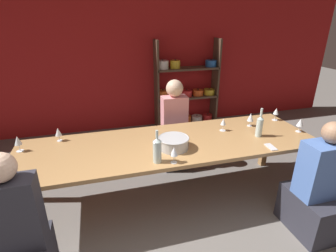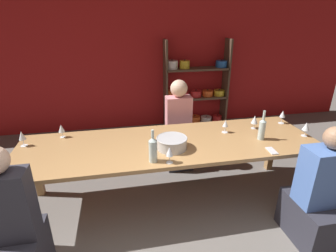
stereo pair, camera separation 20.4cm
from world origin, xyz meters
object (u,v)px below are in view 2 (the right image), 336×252
wine_glass_empty_c (283,115)px  wine_glass_red_b (61,129)px  wine_glass_white_b (22,136)px  person_near_b (319,201)px  mixing_bowl (172,143)px  person_near_a (17,240)px  dining_table (170,148)px  person_far_a (178,134)px  wine_glass_white_a (225,124)px  wine_glass_empty_a (255,120)px  shelf_unit (195,94)px  wine_bottle_green (262,128)px  wine_bottle_dark (153,149)px  wine_glass_empty_b (170,152)px  cell_phone (272,151)px  wine_glass_red_a (306,127)px

wine_glass_empty_c → wine_glass_red_b: bearing=177.9°
wine_glass_white_b → person_near_b: person_near_b is taller
mixing_bowl → person_near_a: person_near_a is taller
dining_table → person_far_a: bearing=70.3°
wine_glass_white_a → wine_glass_empty_a: bearing=6.4°
wine_glass_empty_a → wine_glass_empty_c: bearing=11.2°
shelf_unit → wine_glass_empty_c: 2.04m
wine_bottle_green → person_far_a: (-0.72, 0.89, -0.40)m
person_far_a → person_near_b: 1.86m
wine_glass_white_a → wine_glass_empty_a: size_ratio=0.93×
person_far_a → person_near_b: (0.97, -1.59, -0.06)m
dining_table → wine_glass_red_b: bearing=162.6°
wine_bottle_dark → dining_table: bearing=57.4°
dining_table → wine_glass_red_b: size_ratio=21.16×
wine_glass_empty_a → wine_glass_empty_b: wine_glass_empty_a is taller
wine_glass_empty_a → wine_glass_white_b: (-2.58, 0.03, 0.00)m
wine_glass_empty_a → wine_bottle_green: bearing=-103.6°
shelf_unit → wine_glass_white_b: 3.17m
mixing_bowl → wine_glass_white_b: wine_glass_white_b is taller
dining_table → wine_glass_empty_c: size_ratio=19.18×
cell_phone → dining_table: bearing=157.9°
wine_bottle_green → wine_glass_white_b: 2.53m
shelf_unit → person_far_a: 1.58m
mixing_bowl → person_near_b: (1.26, -0.67, -0.40)m
wine_glass_empty_c → wine_glass_red_b: (-2.65, 0.10, -0.02)m
wine_glass_empty_a → wine_glass_empty_c: size_ratio=0.99×
wine_glass_empty_a → person_near_a: (-2.40, -0.98, -0.41)m
mixing_bowl → wine_glass_empty_a: size_ratio=1.93×
wine_glass_empty_a → wine_glass_empty_b: bearing=-152.8°
mixing_bowl → wine_glass_empty_b: 0.29m
wine_bottle_green → wine_glass_white_a: wine_bottle_green is taller
wine_glass_empty_c → person_far_a: size_ratio=0.13×
wine_glass_white_b → cell_phone: (2.48, -0.61, -0.11)m
wine_bottle_dark → wine_glass_red_b: (-0.92, 0.72, -0.03)m
person_far_a → wine_glass_red_b: bearing=16.3°
wine_glass_white_a → cell_phone: (0.28, -0.53, -0.10)m
wine_glass_empty_b → wine_bottle_dark: bearing=158.9°
wine_glass_empty_c → wine_glass_red_a: bearing=-84.8°
person_near_b → person_near_a: bearing=179.9°
mixing_bowl → person_near_a: 1.53m
wine_glass_white_a → person_far_a: bearing=122.0°
mixing_bowl → wine_glass_red_a: wine_glass_red_a is taller
shelf_unit → wine_glass_empty_c: bearing=-74.0°
cell_phone → person_near_a: 2.36m
cell_phone → wine_bottle_green: bearing=83.3°
wine_glass_red_a → person_near_a: size_ratio=0.13×
mixing_bowl → wine_glass_white_a: (0.69, 0.27, 0.04)m
person_near_a → wine_glass_white_b: bearing=100.0°
wine_glass_empty_b → dining_table: bearing=78.2°
mixing_bowl → wine_glass_white_b: 1.55m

